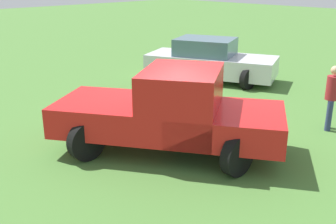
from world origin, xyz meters
TOP-DOWN VIEW (x-y plane):
  - ground_plane at (0.00, 0.00)m, footprint 80.00×80.00m
  - pickup_truck at (0.62, 0.39)m, footprint 4.18×5.06m
  - sedan_near at (-4.81, -3.14)m, footprint 3.44×4.92m
  - person_bystander at (-3.06, 2.15)m, footprint 0.42×0.42m

SIDE VIEW (x-z plane):
  - ground_plane at x=0.00m, z-range 0.00..0.00m
  - sedan_near at x=-4.81m, z-range -0.05..1.45m
  - person_bystander at x=-3.06m, z-range 0.10..1.71m
  - pickup_truck at x=0.62m, z-range 0.04..1.88m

